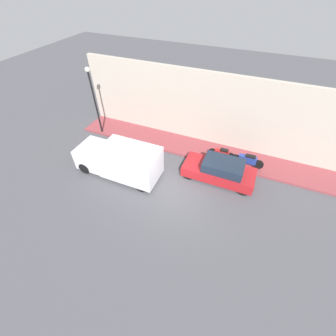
# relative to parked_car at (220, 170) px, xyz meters

# --- Properties ---
(ground_plane) EXTENTS (60.00, 60.00, 0.00)m
(ground_plane) POSITION_rel_parked_car_xyz_m (-2.06, 1.89, -0.67)
(ground_plane) COLOR #47474C
(sidewalk) EXTENTS (2.20, 18.35, 0.15)m
(sidewalk) POSITION_rel_parked_car_xyz_m (2.22, 1.89, -0.59)
(sidewalk) COLOR brown
(sidewalk) RESTS_ON ground_plane
(building_facade) EXTENTS (0.30, 18.35, 5.11)m
(building_facade) POSITION_rel_parked_car_xyz_m (3.47, 1.89, 1.88)
(building_facade) COLOR #B2A899
(building_facade) RESTS_ON ground_plane
(parked_car) EXTENTS (1.76, 4.29, 1.39)m
(parked_car) POSITION_rel_parked_car_xyz_m (0.00, 0.00, 0.00)
(parked_car) COLOR maroon
(parked_car) RESTS_ON ground_plane
(delivery_van) EXTENTS (2.03, 5.27, 2.10)m
(delivery_van) POSITION_rel_parked_car_xyz_m (-1.89, 5.84, 0.40)
(delivery_van) COLOR silver
(delivery_van) RESTS_ON ground_plane
(motorcycle_blue) EXTENTS (0.30, 2.09, 0.88)m
(motorcycle_blue) POSITION_rel_parked_car_xyz_m (1.67, -1.40, -0.04)
(motorcycle_blue) COLOR navy
(motorcycle_blue) RESTS_ON sidewalk
(motorcycle_red) EXTENTS (0.30, 1.80, 0.77)m
(motorcycle_red) POSITION_rel_parked_car_xyz_m (1.79, 0.25, -0.10)
(motorcycle_red) COLOR #B21E1E
(motorcycle_red) RESTS_ON sidewalk
(streetlamp) EXTENTS (0.32, 0.32, 4.88)m
(streetlamp) POSITION_rel_parked_car_xyz_m (1.35, 9.56, 2.59)
(streetlamp) COLOR black
(streetlamp) RESTS_ON sidewalk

